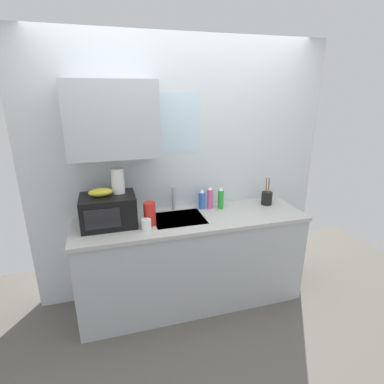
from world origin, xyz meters
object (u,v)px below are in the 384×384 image
cereal_canister (150,214)px  mug_white (146,225)px  dish_soap_bottle_pink (210,198)px  utensil_crock (267,198)px  microwave (108,210)px  dish_soap_bottle_green (221,198)px  dish_soap_bottle_blue (202,199)px  banana_bunch (101,192)px  paper_towel_roll (118,181)px

cereal_canister → mug_white: size_ratio=2.18×
dish_soap_bottle_pink → utensil_crock: bearing=-5.8°
microwave → dish_soap_bottle_green: (1.07, 0.10, -0.03)m
dish_soap_bottle_blue → utensil_crock: size_ratio=0.70×
microwave → dish_soap_bottle_green: bearing=5.1°
banana_bunch → mug_white: banana_bunch is taller
banana_bunch → cereal_canister: 0.45m
dish_soap_bottle_pink → utensil_crock: utensil_crock is taller
dish_soap_bottle_blue → microwave: bearing=-170.5°
dish_soap_bottle_pink → cereal_canister: 0.67m
banana_bunch → cereal_canister: size_ratio=0.96×
banana_bunch → mug_white: bearing=-28.9°
dish_soap_bottle_green → utensil_crock: bearing=-2.9°
utensil_crock → mug_white: bearing=-168.5°
dish_soap_bottle_pink → mug_white: dish_soap_bottle_pink is taller
paper_towel_roll → utensil_crock: size_ratio=0.76×
dish_soap_bottle_blue → dish_soap_bottle_pink: bearing=-12.9°
dish_soap_bottle_blue → mug_white: bearing=-150.6°
dish_soap_bottle_pink → cereal_canister: (-0.63, -0.23, -0.00)m
dish_soap_bottle_green → cereal_canister: (-0.73, -0.19, -0.00)m
paper_towel_roll → mug_white: paper_towel_roll is taller
paper_towel_roll → dish_soap_bottle_green: bearing=2.6°
microwave → dish_soap_bottle_pink: microwave is taller
paper_towel_roll → dish_soap_bottle_blue: bearing=7.0°
banana_bunch → dish_soap_bottle_green: banana_bunch is taller
dish_soap_bottle_green → cereal_canister: dish_soap_bottle_green is taller
dish_soap_bottle_blue → utensil_crock: 0.68m
utensil_crock → paper_towel_roll: bearing=-179.2°
cereal_canister → dish_soap_bottle_blue: bearing=24.1°
dish_soap_bottle_green → mug_white: (-0.78, -0.28, -0.06)m
microwave → cereal_canister: 0.36m
mug_white → utensil_crock: bearing=11.5°
banana_bunch → cereal_canister: (0.39, -0.10, -0.20)m
utensil_crock → dish_soap_bottle_green: bearing=177.1°
paper_towel_roll → dish_soap_bottle_pink: 0.92m
paper_towel_roll → cereal_canister: size_ratio=1.06×
dish_soap_bottle_pink → mug_white: (-0.68, -0.32, -0.06)m
microwave → paper_towel_roll: size_ratio=2.09×
banana_bunch → dish_soap_bottle_blue: bearing=8.9°
dish_soap_bottle_blue → mug_white: size_ratio=2.13×
dish_soap_bottle_pink → dish_soap_bottle_green: dish_soap_bottle_pink is taller
mug_white → dish_soap_bottle_pink: bearing=25.3°
utensil_crock → dish_soap_bottle_pink: bearing=174.2°
banana_bunch → cereal_canister: banana_bunch is taller
microwave → paper_towel_roll: (0.10, 0.05, 0.24)m
banana_bunch → utensil_crock: bearing=2.5°
microwave → dish_soap_bottle_blue: (0.90, 0.15, -0.04)m
dish_soap_bottle_blue → mug_white: 0.69m
dish_soap_bottle_blue → dish_soap_bottle_green: dish_soap_bottle_green is taller
cereal_canister → utensil_crock: (1.23, 0.17, -0.03)m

